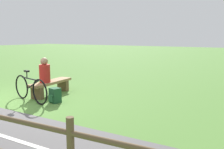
{
  "coord_description": "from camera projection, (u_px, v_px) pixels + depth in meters",
  "views": [
    {
      "loc": [
        3.81,
        6.29,
        1.91
      ],
      "look_at": [
        -1.28,
        3.15,
        0.95
      ],
      "focal_mm": 38.76,
      "sensor_mm": 36.0,
      "label": 1
    }
  ],
  "objects": [
    {
      "name": "bicycle",
      "position": [
        30.0,
        89.0,
        7.06
      ],
      "size": [
        0.37,
        1.75,
        0.92
      ],
      "rotation": [
        0.0,
        0.0,
        1.39
      ],
      "color": "black",
      "rests_on": "ground_plane"
    },
    {
      "name": "bench",
      "position": [
        51.0,
        85.0,
        7.93
      ],
      "size": [
        1.72,
        0.59,
        0.45
      ],
      "rotation": [
        0.0,
        0.0,
        0.1
      ],
      "color": "#937047",
      "rests_on": "ground_plane"
    },
    {
      "name": "backpack",
      "position": [
        55.0,
        95.0,
        6.97
      ],
      "size": [
        0.34,
        0.34,
        0.43
      ],
      "rotation": [
        0.0,
        0.0,
        4.48
      ],
      "color": "#1E4C2D",
      "rests_on": "ground_plane"
    },
    {
      "name": "person_seated",
      "position": [
        45.0,
        72.0,
        7.61
      ],
      "size": [
        0.37,
        0.37,
        0.79
      ],
      "rotation": [
        0.0,
        0.0,
        0.1
      ],
      "color": "#B2231E",
      "rests_on": "bench"
    }
  ]
}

